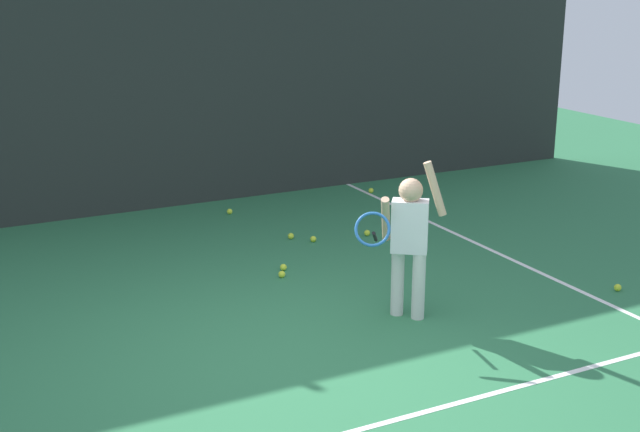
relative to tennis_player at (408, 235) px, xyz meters
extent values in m
plane|color=#2D7247|center=(-1.19, -0.30, -0.73)|extent=(20.00, 20.00, 0.00)
cube|color=white|center=(-1.19, -1.43, -0.72)|extent=(9.00, 0.05, 0.00)
cube|color=white|center=(1.74, 0.70, -0.72)|extent=(0.05, 9.00, 0.00)
cube|color=#282D2B|center=(-1.19, 4.27, 1.16)|extent=(13.13, 0.08, 3.77)
cylinder|color=slate|center=(0.95, 4.33, 1.23)|extent=(0.09, 0.09, 3.92)
cylinder|color=slate|center=(5.23, 4.33, 1.23)|extent=(0.09, 0.09, 3.92)
cylinder|color=silver|center=(-0.04, 0.08, -0.44)|extent=(0.11, 0.11, 0.58)
cylinder|color=silver|center=(0.07, -0.07, -0.44)|extent=(0.11, 0.11, 0.58)
cube|color=white|center=(0.02, 0.01, 0.07)|extent=(0.34, 0.31, 0.44)
sphere|color=tan|center=(0.02, 0.01, 0.38)|extent=(0.20, 0.20, 0.20)
cylinder|color=tan|center=(0.19, -0.09, 0.39)|extent=(0.21, 0.18, 0.46)
cylinder|color=tan|center=(-0.17, 0.07, 0.14)|extent=(0.22, 0.27, 0.43)
cylinder|color=black|center=(-0.30, 0.02, 0.03)|extent=(0.16, 0.21, 0.15)
torus|color=#2666B2|center=(-0.43, -0.16, 0.16)|extent=(0.33, 0.30, 0.26)
sphere|color=#CCE033|center=(0.21, 2.18, -0.69)|extent=(0.07, 0.07, 0.07)
sphere|color=#CCE033|center=(-0.21, 3.59, -0.69)|extent=(0.07, 0.07, 0.07)
sphere|color=#CCE033|center=(0.04, 2.38, -0.69)|extent=(0.07, 0.07, 0.07)
sphere|color=#CCE033|center=(0.83, 2.10, -0.69)|extent=(0.07, 0.07, 0.07)
sphere|color=#CCE033|center=(2.05, -0.37, -0.69)|extent=(0.07, 0.07, 0.07)
sphere|color=#CCE033|center=(-0.55, 1.34, -0.69)|extent=(0.07, 0.07, 0.07)
sphere|color=#CCE033|center=(-0.45, 1.51, -0.69)|extent=(0.07, 0.07, 0.07)
sphere|color=#CCE033|center=(1.80, 3.68, -0.69)|extent=(0.07, 0.07, 0.07)
camera|label=1|loc=(-3.67, -5.65, 2.14)|focal=47.88mm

